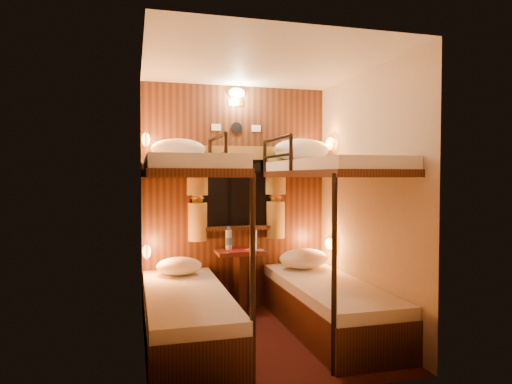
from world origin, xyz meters
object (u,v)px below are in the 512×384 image
object	(u,v)px
bunk_left	(187,278)
bunk_right	(327,270)
table	(240,272)
bottle_right	(254,240)
bottle_left	(229,240)

from	to	relation	value
bunk_left	bunk_right	xyz separation A→B (m)	(1.30, 0.00, 0.00)
bunk_right	table	bearing A→B (deg)	129.67
bottle_right	bottle_left	bearing A→B (deg)	171.19
bunk_left	bottle_left	world-z (taller)	bunk_left
bunk_right	bottle_right	size ratio (longest dim) A/B	7.70
bunk_right	table	xyz separation A→B (m)	(-0.65, 0.78, -0.14)
bunk_left	bottle_left	distance (m)	1.00
bunk_right	bottle_left	xyz separation A→B (m)	(-0.76, 0.82, 0.20)
table	bottle_right	size ratio (longest dim) A/B	2.65
bunk_left	bunk_right	size ratio (longest dim) A/B	1.00
bottle_left	table	bearing A→B (deg)	-17.59
bunk_right	table	size ratio (longest dim) A/B	2.90
bunk_left	table	bearing A→B (deg)	50.33
bunk_left	bottle_right	xyz separation A→B (m)	(0.80, 0.78, 0.20)
table	bottle_right	distance (m)	0.37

